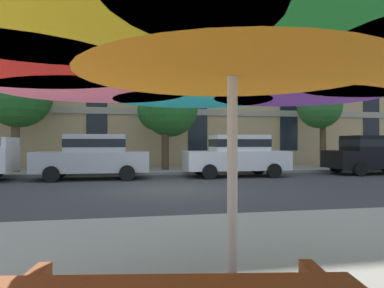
# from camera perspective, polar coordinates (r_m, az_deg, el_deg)

# --- Properties ---
(ground_plane) EXTENTS (120.00, 120.00, 0.00)m
(ground_plane) POSITION_cam_1_polar(r_m,az_deg,el_deg) (11.15, -3.65, -7.27)
(ground_plane) COLOR #38383A
(sidewalk_far) EXTENTS (56.00, 3.60, 0.12)m
(sidewalk_far) POSITION_cam_1_polar(r_m,az_deg,el_deg) (17.87, -6.42, -4.26)
(sidewalk_far) COLOR gray
(sidewalk_far) RESTS_ON ground
(apartment_building) EXTENTS (44.65, 12.08, 19.20)m
(apartment_building) POSITION_cam_1_polar(r_m,az_deg,el_deg) (27.24, -7.85, 17.60)
(apartment_building) COLOR tan
(apartment_building) RESTS_ON ground
(sedan_silver) EXTENTS (4.40, 1.98, 1.78)m
(sedan_silver) POSITION_cam_1_polar(r_m,az_deg,el_deg) (14.72, -15.46, -1.75)
(sedan_silver) COLOR #A8AAB2
(sedan_silver) RESTS_ON ground
(sedan_white) EXTENTS (4.40, 1.98, 1.78)m
(sedan_white) POSITION_cam_1_polar(r_m,az_deg,el_deg) (15.43, 7.16, -1.66)
(sedan_white) COLOR silver
(sedan_white) RESTS_ON ground
(sedan_black) EXTENTS (4.40, 1.98, 1.78)m
(sedan_black) POSITION_cam_1_polar(r_m,az_deg,el_deg) (18.58, 26.91, -1.37)
(sedan_black) COLOR black
(sedan_black) RESTS_ON ground
(street_tree_left) EXTENTS (3.12, 3.15, 5.33)m
(street_tree_left) POSITION_cam_1_polar(r_m,az_deg,el_deg) (18.62, -25.90, 7.47)
(street_tree_left) COLOR brown
(street_tree_left) RESTS_ON ground
(street_tree_middle) EXTENTS (3.04, 2.84, 4.59)m
(street_tree_middle) POSITION_cam_1_polar(r_m,az_deg,el_deg) (18.10, -3.91, 5.78)
(street_tree_middle) COLOR #4C3823
(street_tree_middle) RESTS_ON ground
(street_tree_right) EXTENTS (2.63, 2.39, 4.62)m
(street_tree_right) POSITION_cam_1_polar(r_m,az_deg,el_deg) (20.72, 20.07, 5.76)
(street_tree_right) COLOR brown
(street_tree_right) RESTS_ON ground
(patio_umbrella) EXTENTS (3.78, 3.78, 2.43)m
(patio_umbrella) POSITION_cam_1_polar(r_m,az_deg,el_deg) (2.16, 6.45, 17.63)
(patio_umbrella) COLOR silver
(patio_umbrella) RESTS_ON ground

